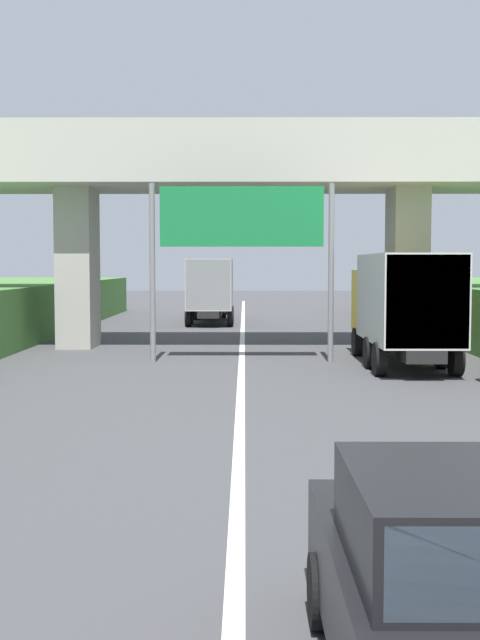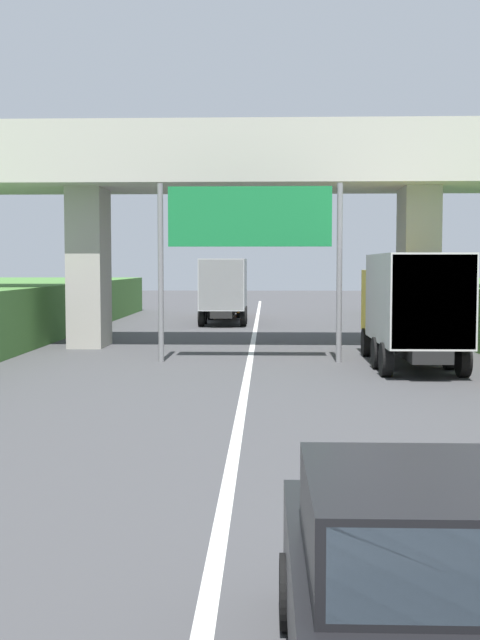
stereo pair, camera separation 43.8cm
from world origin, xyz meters
The scene contains 9 objects.
lane_centre_stripe centered at (0.00, 25.39, 0.00)m, with size 0.20×90.77×0.01m, color white.
overpass_bridge centered at (0.00, 31.73, 6.24)m, with size 40.00×4.80×8.20m.
overhead_highway_sign centered at (0.00, 26.90, 4.24)m, with size 5.88×0.18×5.70m.
truck_silver centered at (-1.70, 44.17, 1.93)m, with size 2.44×7.30×3.44m.
truck_yellow centered at (4.94, 25.92, 1.93)m, with size 2.44×7.30×3.44m.
car_orange centered at (-1.94, 49.93, 0.86)m, with size 1.86×4.10×1.72m.
car_black centered at (1.58, 6.69, 0.86)m, with size 1.86×4.10×1.72m.
construction_barrel_4 centered at (6.74, 27.30, 0.46)m, with size 0.57×0.57×0.90m.
construction_barrel_5 centered at (6.71, 32.14, 0.46)m, with size 0.57×0.57×0.90m.
Camera 2 is at (0.53, 1.33, 3.10)m, focal length 45.00 mm.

